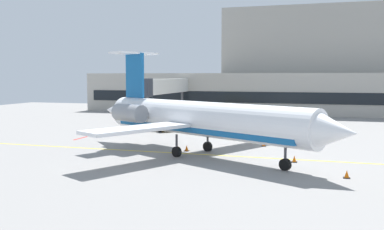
{
  "coord_description": "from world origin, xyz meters",
  "views": [
    {
      "loc": [
        14.15,
        -37.75,
        7.0
      ],
      "look_at": [
        1.17,
        4.72,
        3.0
      ],
      "focal_mm": 40.91,
      "sensor_mm": 36.0,
      "label": 1
    }
  ],
  "objects_px": {
    "belt_loader": "(201,114)",
    "fuel_tank": "(269,115)",
    "baggage_tug": "(269,126)",
    "regional_jet": "(197,119)",
    "pushback_tractor": "(161,124)"
  },
  "relations": [
    {
      "from": "regional_jet",
      "to": "belt_loader",
      "type": "bearing_deg",
      "value": 105.13
    },
    {
      "from": "baggage_tug",
      "to": "fuel_tank",
      "type": "relative_size",
      "value": 0.54
    },
    {
      "from": "regional_jet",
      "to": "fuel_tank",
      "type": "distance_m",
      "value": 28.3
    },
    {
      "from": "pushback_tractor",
      "to": "belt_loader",
      "type": "xyz_separation_m",
      "value": [
        1.24,
        14.31,
        0.05
      ]
    },
    {
      "from": "belt_loader",
      "to": "fuel_tank",
      "type": "xyz_separation_m",
      "value": [
        10.76,
        -1.27,
        0.35
      ]
    },
    {
      "from": "fuel_tank",
      "to": "pushback_tractor",
      "type": "bearing_deg",
      "value": -132.63
    },
    {
      "from": "baggage_tug",
      "to": "belt_loader",
      "type": "relative_size",
      "value": 0.92
    },
    {
      "from": "regional_jet",
      "to": "belt_loader",
      "type": "xyz_separation_m",
      "value": [
        -7.94,
        29.36,
        -2.32
      ]
    },
    {
      "from": "baggage_tug",
      "to": "regional_jet",
      "type": "bearing_deg",
      "value": -105.6
    },
    {
      "from": "regional_jet",
      "to": "baggage_tug",
      "type": "bearing_deg",
      "value": 74.4
    },
    {
      "from": "baggage_tug",
      "to": "fuel_tank",
      "type": "distance_m",
      "value": 12.56
    },
    {
      "from": "baggage_tug",
      "to": "fuel_tank",
      "type": "xyz_separation_m",
      "value": [
        -1.54,
        12.46,
        0.26
      ]
    },
    {
      "from": "belt_loader",
      "to": "fuel_tank",
      "type": "height_order",
      "value": "fuel_tank"
    },
    {
      "from": "regional_jet",
      "to": "baggage_tug",
      "type": "distance_m",
      "value": 16.38
    },
    {
      "from": "baggage_tug",
      "to": "belt_loader",
      "type": "height_order",
      "value": "baggage_tug"
    }
  ]
}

